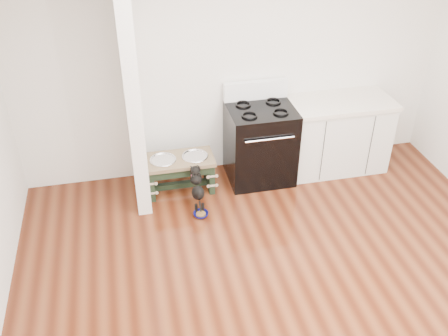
% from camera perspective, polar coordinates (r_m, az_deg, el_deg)
% --- Properties ---
extents(ground, '(5.00, 5.00, 0.00)m').
position_cam_1_polar(ground, '(4.58, 8.46, -16.38)').
color(ground, '#3E180B').
rests_on(ground, ground).
extents(room_shell, '(5.00, 5.00, 5.00)m').
position_cam_1_polar(room_shell, '(3.51, 10.61, 0.97)').
color(room_shell, silver).
rests_on(room_shell, ground).
extents(partition_wall, '(0.15, 0.80, 2.70)m').
position_cam_1_polar(partition_wall, '(5.25, -10.59, 9.06)').
color(partition_wall, silver).
rests_on(partition_wall, ground).
extents(oven_range, '(0.76, 0.69, 1.14)m').
position_cam_1_polar(oven_range, '(5.91, 4.14, 2.92)').
color(oven_range, black).
rests_on(oven_range, ground).
extents(cabinet_run, '(1.24, 0.64, 0.91)m').
position_cam_1_polar(cabinet_run, '(6.26, 12.76, 3.73)').
color(cabinet_run, silver).
rests_on(cabinet_run, ground).
extents(dog_feeder, '(0.79, 0.42, 0.45)m').
position_cam_1_polar(dog_feeder, '(5.76, -5.08, 0.04)').
color(dog_feeder, black).
rests_on(dog_feeder, ground).
extents(puppy, '(0.14, 0.41, 0.48)m').
position_cam_1_polar(puppy, '(5.51, -3.08, -2.21)').
color(puppy, black).
rests_on(puppy, ground).
extents(floor_bowl, '(0.22, 0.22, 0.05)m').
position_cam_1_polar(floor_bowl, '(5.50, -2.66, -5.33)').
color(floor_bowl, '#0C0E59').
rests_on(floor_bowl, ground).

